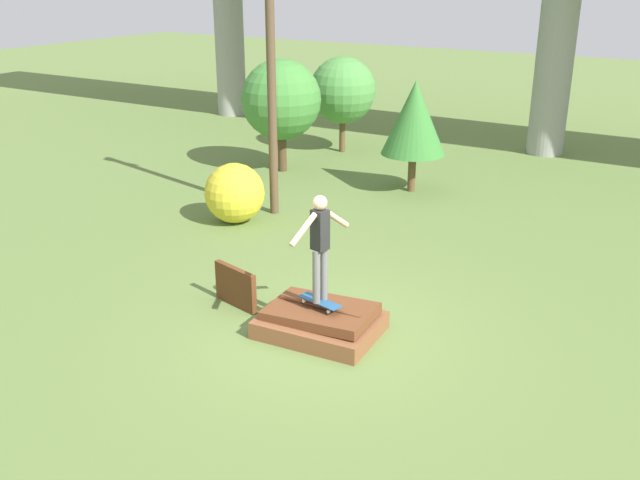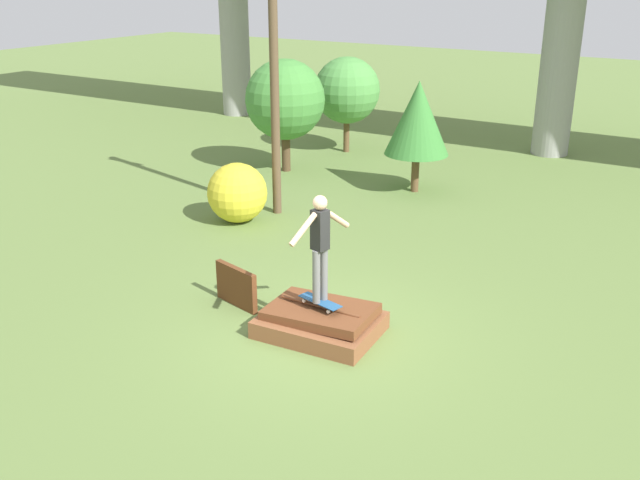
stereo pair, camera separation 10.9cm
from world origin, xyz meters
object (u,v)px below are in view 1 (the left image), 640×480
at_px(tree_behind_left, 343,90).
at_px(tree_behind_right, 414,118).
at_px(skater, 320,241).
at_px(utility_pole, 271,67).
at_px(bush_yellow_flowering, 235,193).
at_px(skateboard, 320,302).
at_px(tree_mid_back, 281,100).

xyz_separation_m(tree_behind_left, tree_behind_right, (3.57, -2.73, -0.01)).
relative_size(skater, utility_pole, 0.26).
bearing_deg(utility_pole, tree_behind_left, 104.36).
height_order(tree_behind_left, tree_behind_right, tree_behind_left).
bearing_deg(skater, utility_pole, 131.21).
xyz_separation_m(utility_pole, tree_behind_right, (2.04, 3.24, -1.48)).
relative_size(tree_behind_right, bush_yellow_flowering, 2.09).
bearing_deg(tree_behind_left, bush_yellow_flowering, -80.75).
xyz_separation_m(skateboard, tree_behind_left, (-5.49, 10.49, 1.33)).
bearing_deg(tree_mid_back, bush_yellow_flowering, -70.23).
relative_size(skateboard, tree_behind_right, 0.28).
height_order(skater, bush_yellow_flowering, skater).
height_order(skateboard, skater, skater).
height_order(tree_behind_right, tree_mid_back, tree_mid_back).
bearing_deg(bush_yellow_flowering, tree_behind_left, 99.25).
relative_size(utility_pole, bush_yellow_flowering, 4.81).
relative_size(utility_pole, tree_behind_right, 2.30).
distance_m(utility_pole, tree_behind_left, 6.34).
height_order(utility_pole, tree_behind_left, utility_pole).
xyz_separation_m(skateboard, utility_pole, (-3.96, 4.52, 2.81)).
bearing_deg(skateboard, utility_pole, 131.21).
bearing_deg(tree_behind_right, skateboard, -76.13).
bearing_deg(skater, bush_yellow_flowering, 140.86).
xyz_separation_m(skateboard, skater, (-0.00, 0.00, 1.01)).
height_order(skateboard, tree_behind_right, tree_behind_right).
xyz_separation_m(skater, utility_pole, (-3.96, 4.52, 1.80)).
bearing_deg(tree_mid_back, skater, -52.72).
height_order(tree_behind_left, tree_mid_back, tree_mid_back).
bearing_deg(utility_pole, skateboard, -48.79).
distance_m(skateboard, tree_mid_back, 9.74).
bearing_deg(skater, tree_mid_back, 127.28).
xyz_separation_m(skater, tree_behind_right, (-1.92, 7.76, 0.32)).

